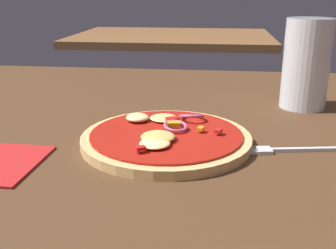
% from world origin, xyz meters
% --- Properties ---
extents(dining_table, '(1.30, 1.06, 0.03)m').
position_xyz_m(dining_table, '(0.00, 0.00, 0.02)').
color(dining_table, '#4C301C').
rests_on(dining_table, ground).
extents(pizza, '(0.22, 0.22, 0.03)m').
position_xyz_m(pizza, '(-0.03, 0.02, 0.04)').
color(pizza, tan).
rests_on(pizza, dining_table).
extents(fork, '(0.18, 0.04, 0.01)m').
position_xyz_m(fork, '(0.13, 0.01, 0.03)').
color(fork, silver).
rests_on(fork, dining_table).
extents(beer_glass, '(0.08, 0.08, 0.15)m').
position_xyz_m(beer_glass, '(0.18, 0.22, 0.10)').
color(beer_glass, silver).
rests_on(beer_glass, dining_table).
extents(background_table, '(0.85, 0.60, 0.03)m').
position_xyz_m(background_table, '(-0.16, 1.32, 0.02)').
color(background_table, brown).
rests_on(background_table, ground).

